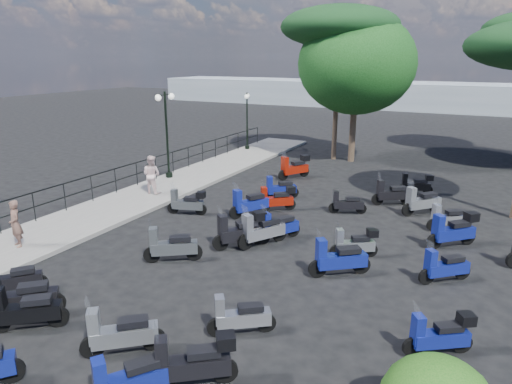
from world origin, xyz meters
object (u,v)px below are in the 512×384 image
at_px(scooter_6, 21,298).
at_px(scooter_28, 422,202).
at_px(scooter_25, 444,267).
at_px(scooter_18, 240,317).
at_px(scooter_1, 25,311).
at_px(scooter_8, 277,199).
at_px(scooter_7, 262,231).
at_px(scooter_21, 447,218).
at_px(scooter_12, 120,334).
at_px(scooter_24, 440,335).
at_px(lamp_post_2, 247,117).
at_px(scooter_19, 338,259).
at_px(broadleaf_tree, 357,64).
at_px(scooter_15, 347,204).
at_px(pine_2, 340,27).
at_px(scooter_14, 241,231).
at_px(scooter_11, 129,380).
at_px(scooter_22, 416,185).
at_px(scooter_0, 13,280).
at_px(scooter_16, 391,194).
at_px(woman, 15,224).
at_px(scooter_4, 249,204).
at_px(pedestrian_far, 152,174).
at_px(scooter_2, 171,246).
at_px(scooter_9, 280,189).
at_px(lamp_post_1, 167,129).
at_px(scooter_17, 193,362).
at_px(scooter_13, 278,227).
at_px(scooter_20, 355,244).
at_px(scooter_3, 187,203).
at_px(scooter_10, 294,168).

bearing_deg(scooter_6, scooter_28, -74.67).
bearing_deg(scooter_25, scooter_18, 98.87).
relative_size(scooter_1, scooter_8, 1.04).
height_order(scooter_7, scooter_21, scooter_7).
distance_m(scooter_12, scooter_24, 6.54).
bearing_deg(lamp_post_2, scooter_6, -100.31).
relative_size(scooter_7, scooter_19, 1.11).
bearing_deg(scooter_8, broadleaf_tree, -39.90).
distance_m(scooter_15, pine_2, 12.24).
relative_size(scooter_14, scooter_15, 1.10).
distance_m(scooter_11, scooter_22, 15.84).
distance_m(scooter_0, scooter_8, 9.74).
xyz_separation_m(scooter_16, pine_2, (-4.88, 7.40, 7.03)).
height_order(woman, scooter_6, woman).
height_order(scooter_4, scooter_16, scooter_4).
xyz_separation_m(pedestrian_far, scooter_2, (4.85, -5.00, -0.51)).
height_order(scooter_9, scooter_24, scooter_9).
distance_m(lamp_post_1, scooter_17, 15.34).
height_order(scooter_1, scooter_8, scooter_1).
relative_size(lamp_post_1, scooter_24, 3.19).
distance_m(scooter_11, scooter_12, 1.47).
height_order(scooter_24, scooter_25, scooter_25).
height_order(scooter_25, scooter_28, scooter_28).
xyz_separation_m(scooter_17, broadleaf_tree, (-2.75, 20.09, 5.00)).
relative_size(scooter_1, scooter_21, 1.07).
distance_m(lamp_post_1, scooter_13, 9.54).
distance_m(pedestrian_far, scooter_28, 11.25).
height_order(scooter_0, scooter_25, scooter_25).
relative_size(scooter_4, scooter_20, 1.22).
xyz_separation_m(scooter_0, scooter_4, (2.53, 8.13, 0.07)).
bearing_deg(lamp_post_2, scooter_9, -77.56).
bearing_deg(scooter_17, pedestrian_far, 5.74).
distance_m(scooter_15, scooter_16, 2.33).
relative_size(woman, scooter_1, 1.07).
bearing_deg(scooter_15, scooter_16, -57.31).
height_order(scooter_6, scooter_14, scooter_14).
bearing_deg(pedestrian_far, scooter_4, 173.57).
bearing_deg(scooter_17, scooter_12, 49.49).
bearing_deg(scooter_7, scooter_14, 68.13).
height_order(scooter_7, scooter_16, scooter_7).
distance_m(scooter_3, scooter_17, 9.80).
xyz_separation_m(scooter_1, scooter_10, (0.19, 15.11, 0.09)).
bearing_deg(scooter_14, lamp_post_2, -23.08).
relative_size(scooter_16, scooter_22, 1.03).
height_order(scooter_16, scooter_20, scooter_16).
height_order(lamp_post_2, scooter_13, lamp_post_2).
height_order(scooter_19, pine_2, pine_2).
height_order(pedestrian_far, scooter_15, pedestrian_far).
height_order(scooter_3, scooter_19, scooter_19).
bearing_deg(scooter_9, broadleaf_tree, -43.47).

